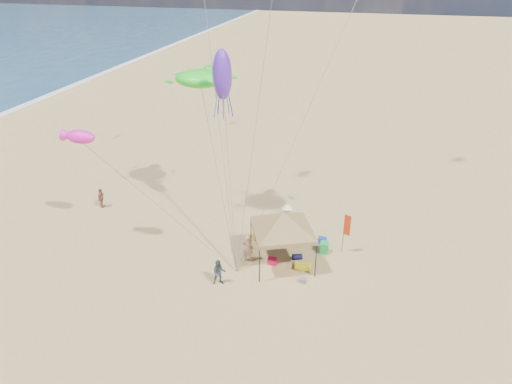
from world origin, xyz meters
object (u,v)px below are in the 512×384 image
at_px(person_near_a, 248,248).
at_px(person_near_c, 287,218).
at_px(cooler_red, 272,261).
at_px(beach_cart, 303,266).
at_px(chair_green, 324,247).
at_px(person_far_a, 101,198).
at_px(canopy_tent, 283,214).
at_px(chair_yellow, 258,235).
at_px(person_near_b, 219,273).
at_px(cooler_blue, 322,240).
at_px(feather_flag, 346,227).

distance_m(person_near_a, person_near_c, 4.28).
height_order(cooler_red, beach_cart, cooler_red).
relative_size(chair_green, person_far_a, 0.48).
relative_size(canopy_tent, chair_green, 8.43).
xyz_separation_m(beach_cart, person_far_a, (-15.28, 3.78, 0.53)).
bearing_deg(chair_yellow, person_near_c, 47.96).
bearing_deg(chair_green, person_near_b, -139.02).
distance_m(person_near_b, person_near_c, 6.97).
relative_size(chair_yellow, person_near_a, 0.39).
bearing_deg(person_near_c, chair_yellow, 46.13).
relative_size(beach_cart, person_near_a, 0.51).
distance_m(cooler_red, chair_green, 3.42).
relative_size(person_near_a, person_near_c, 0.95).
relative_size(person_near_c, person_far_a, 1.28).
relative_size(canopy_tent, chair_yellow, 8.43).
bearing_deg(person_far_a, chair_green, -104.57).
relative_size(cooler_red, person_near_b, 0.35).
xyz_separation_m(cooler_red, cooler_blue, (2.56, 2.98, 0.00)).
distance_m(feather_flag, person_near_b, 8.07).
height_order(cooler_blue, person_near_b, person_near_b).
relative_size(feather_flag, chair_green, 3.83).
bearing_deg(chair_green, person_near_c, 144.02).
bearing_deg(cooler_blue, person_near_a, -143.16).
bearing_deg(canopy_tent, chair_yellow, 134.15).
bearing_deg(cooler_blue, canopy_tent, -126.91).
distance_m(cooler_red, person_near_b, 3.57).
bearing_deg(cooler_red, cooler_blue, 49.40).
distance_m(canopy_tent, cooler_red, 3.16).
height_order(canopy_tent, feather_flag, canopy_tent).
bearing_deg(feather_flag, person_near_c, 156.42).
xyz_separation_m(beach_cart, person_near_a, (-3.32, 0.02, 0.69)).
bearing_deg(person_near_a, cooler_blue, -144.90).
xyz_separation_m(chair_green, person_near_b, (-5.21, -4.53, 0.41)).
distance_m(canopy_tent, person_far_a, 14.60).
bearing_deg(chair_green, beach_cart, -115.28).
distance_m(canopy_tent, person_near_c, 4.42).
bearing_deg(person_near_c, person_far_a, -0.87).
xyz_separation_m(cooler_blue, person_near_b, (-4.97, -5.54, 0.57)).
height_order(beach_cart, person_far_a, person_far_a).
height_order(cooler_blue, person_near_a, person_near_a).
bearing_deg(cooler_red, person_near_b, -133.37).
height_order(feather_flag, person_far_a, feather_flag).
bearing_deg(cooler_red, feather_flag, 29.33).
xyz_separation_m(feather_flag, person_near_c, (-3.93, 1.71, -0.87)).
height_order(feather_flag, chair_yellow, feather_flag).
distance_m(feather_flag, person_near_c, 4.37).
bearing_deg(feather_flag, person_near_b, -143.15).
xyz_separation_m(person_near_a, person_near_c, (1.54, 3.99, 0.05)).
relative_size(feather_flag, cooler_red, 4.97).
height_order(canopy_tent, person_near_a, canopy_tent).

